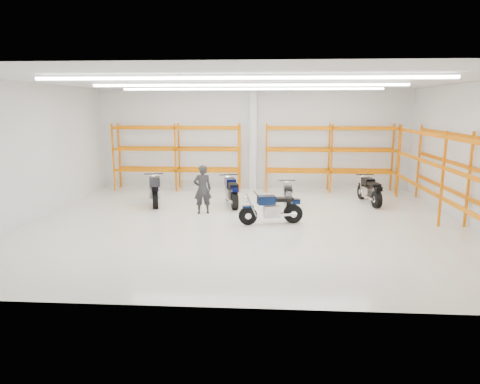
# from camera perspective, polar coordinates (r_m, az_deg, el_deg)

# --- Properties ---
(ground) EXTENTS (14.00, 14.00, 0.00)m
(ground) POSITION_cam_1_polar(r_m,az_deg,el_deg) (13.97, 0.91, -4.15)
(ground) COLOR silver
(ground) RESTS_ON ground
(room_shell) EXTENTS (14.02, 12.02, 4.51)m
(room_shell) POSITION_cam_1_polar(r_m,az_deg,el_deg) (13.50, 0.96, 9.43)
(room_shell) COLOR silver
(room_shell) RESTS_ON ground
(motorcycle_main) EXTENTS (2.08, 0.77, 1.03)m
(motorcycle_main) POSITION_cam_1_polar(r_m,az_deg,el_deg) (13.82, 4.52, -2.30)
(motorcycle_main) COLOR black
(motorcycle_main) RESTS_ON ground
(motorcycle_back_a) EXTENTS (1.04, 2.35, 1.22)m
(motorcycle_back_a) POSITION_cam_1_polar(r_m,az_deg,el_deg) (16.68, -11.32, 0.25)
(motorcycle_back_a) COLOR black
(motorcycle_back_a) RESTS_ON ground
(motorcycle_back_b) EXTENTS (0.88, 2.23, 1.11)m
(motorcycle_back_b) POSITION_cam_1_polar(r_m,az_deg,el_deg) (16.31, -1.16, -0.01)
(motorcycle_back_b) COLOR black
(motorcycle_back_b) RESTS_ON ground
(motorcycle_back_c) EXTENTS (0.64, 1.94, 0.95)m
(motorcycle_back_c) POSITION_cam_1_polar(r_m,az_deg,el_deg) (16.12, 6.36, -0.50)
(motorcycle_back_c) COLOR black
(motorcycle_back_c) RESTS_ON ground
(motorcycle_back_d) EXTENTS (0.73, 2.20, 1.08)m
(motorcycle_back_d) POSITION_cam_1_polar(r_m,az_deg,el_deg) (17.31, 16.93, 0.10)
(motorcycle_back_d) COLOR black
(motorcycle_back_d) RESTS_ON ground
(standing_man) EXTENTS (0.73, 0.58, 1.73)m
(standing_man) POSITION_cam_1_polar(r_m,az_deg,el_deg) (15.08, -5.02, 0.35)
(standing_man) COLOR black
(standing_man) RESTS_ON ground
(structural_column) EXTENTS (0.32, 0.32, 4.50)m
(structural_column) POSITION_cam_1_polar(r_m,az_deg,el_deg) (19.34, 1.77, 6.94)
(structural_column) COLOR white
(structural_column) RESTS_ON ground
(pallet_racking_back_left) EXTENTS (5.67, 0.87, 3.00)m
(pallet_racking_back_left) POSITION_cam_1_polar(r_m,az_deg,el_deg) (19.45, -8.38, 5.48)
(pallet_racking_back_left) COLOR #DA5F04
(pallet_racking_back_left) RESTS_ON ground
(pallet_racking_back_right) EXTENTS (5.67, 0.87, 3.00)m
(pallet_racking_back_right) POSITION_cam_1_polar(r_m,az_deg,el_deg) (19.23, 11.95, 5.29)
(pallet_racking_back_right) COLOR #DA5F04
(pallet_racking_back_right) RESTS_ON ground
(pallet_racking_side) EXTENTS (0.87, 9.07, 3.00)m
(pallet_racking_side) POSITION_cam_1_polar(r_m,az_deg,el_deg) (14.79, 26.92, 2.66)
(pallet_racking_side) COLOR #DA5F04
(pallet_racking_side) RESTS_ON ground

